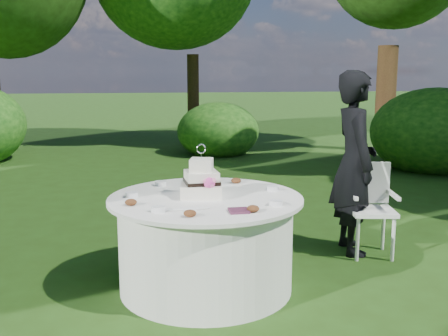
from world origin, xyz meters
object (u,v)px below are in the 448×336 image
at_px(napkins, 239,211).
at_px(guest, 354,163).
at_px(table, 206,242).
at_px(chair, 370,201).
at_px(cake, 202,182).

xyz_separation_m(napkins, guest, (1.36, 1.17, 0.11)).
relative_size(guest, table, 1.14).
distance_m(napkins, chair, 1.88).
height_order(guest, cake, guest).
distance_m(guest, table, 1.75).
relative_size(napkins, guest, 0.08).
bearing_deg(cake, napkins, -68.60).
xyz_separation_m(guest, table, (-1.53, -0.67, -0.50)).
xyz_separation_m(napkins, chair, (1.51, 1.09, -0.26)).
height_order(cake, chair, cake).
distance_m(table, chair, 1.79).
bearing_deg(napkins, table, 109.87).
height_order(guest, table, guest).
distance_m(guest, cake, 1.69).
height_order(table, cake, cake).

